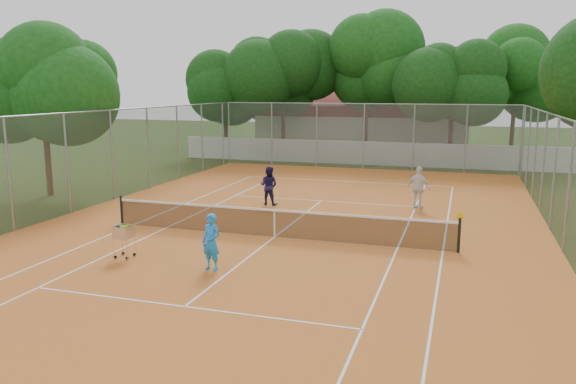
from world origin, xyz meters
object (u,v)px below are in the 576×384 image
(player_far_left, at_px, (269,186))
(player_far_right, at_px, (419,188))
(player_near, at_px, (211,242))
(clubhouse, at_px, (365,121))
(ball_hopper, at_px, (124,240))
(tennis_net, at_px, (275,223))

(player_far_left, bearing_deg, player_far_right, -165.48)
(player_near, bearing_deg, clubhouse, 106.41)
(clubhouse, bearing_deg, player_far_right, -74.80)
(player_near, xyz_separation_m, ball_hopper, (-2.95, 0.26, -0.26))
(tennis_net, relative_size, player_far_right, 6.76)
(clubhouse, relative_size, player_near, 10.33)
(tennis_net, distance_m, player_far_left, 5.35)
(tennis_net, xyz_separation_m, player_far_right, (4.23, 6.06, 0.39))
(player_near, relative_size, ball_hopper, 1.50)
(clubhouse, xyz_separation_m, player_far_left, (0.04, -24.03, -1.35))
(clubhouse, xyz_separation_m, ball_hopper, (-1.49, -32.52, -1.65))
(player_far_right, bearing_deg, tennis_net, 78.54)
(tennis_net, xyz_separation_m, player_near, (-0.54, -3.78, 0.30))
(player_far_left, xyz_separation_m, player_far_right, (6.19, 1.09, 0.05))
(player_near, height_order, player_far_right, player_far_right)
(tennis_net, bearing_deg, clubhouse, 93.95)
(clubhouse, bearing_deg, ball_hopper, -92.63)
(ball_hopper, bearing_deg, player_near, -18.89)
(clubhouse, xyz_separation_m, player_far_right, (6.23, -22.94, -1.30))
(ball_hopper, bearing_deg, tennis_net, 31.39)
(tennis_net, height_order, player_far_left, player_far_left)
(tennis_net, height_order, clubhouse, clubhouse)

